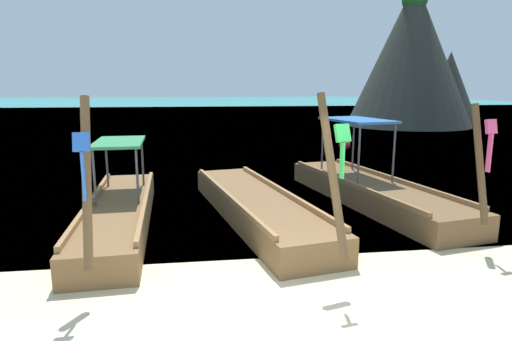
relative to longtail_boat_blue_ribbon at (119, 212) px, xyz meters
The scene contains 7 objects.
ground 5.10m from the longtail_boat_blue_ribbon, 56.17° to the right, with size 120.00×120.00×0.00m, color beige.
sea_water 58.01m from the longtail_boat_blue_ribbon, 87.20° to the left, with size 120.00×120.00×0.00m, color teal.
longtail_boat_blue_ribbon is the anchor object (origin of this frame).
longtail_boat_green_ribbon 2.87m from the longtail_boat_blue_ribbon, ahead, with size 2.50×6.92×2.77m.
longtail_boat_pink_ribbon 5.94m from the longtail_boat_blue_ribbon, 10.19° to the left, with size 2.54×6.64×2.57m.
karst_rock 28.25m from the longtail_boat_blue_ribbon, 51.03° to the left, with size 10.41×8.88×10.23m.
mooring_buoy_near 12.85m from the longtail_boat_blue_ribbon, 50.22° to the left, with size 0.51×0.51×0.51m.
Camera 1 is at (-1.17, -4.58, 2.84)m, focal length 30.19 mm.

